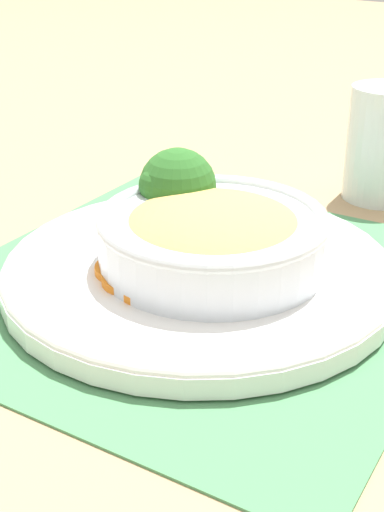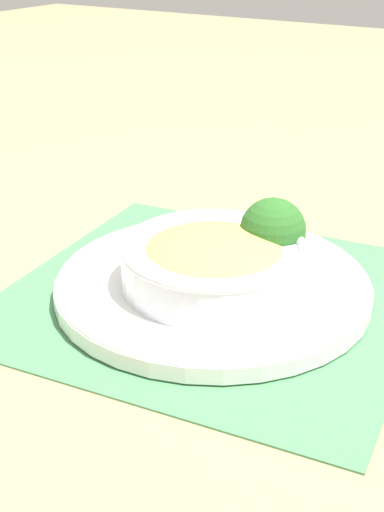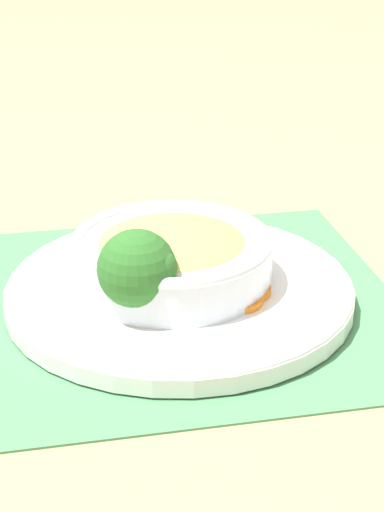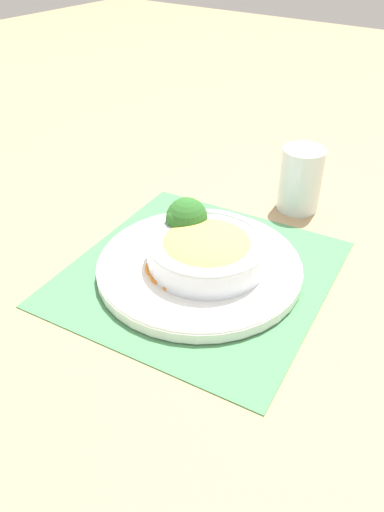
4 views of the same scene
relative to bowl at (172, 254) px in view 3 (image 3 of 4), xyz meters
The scene contains 8 objects.
ground_plane 0.05m from the bowl, 125.61° to the left, with size 4.00×4.00×0.00m, color tan.
placemat 0.05m from the bowl, 125.61° to the left, with size 0.45×0.43×0.00m.
plate 0.03m from the bowl, 125.61° to the left, with size 0.32×0.32×0.02m.
bowl is the anchor object (origin of this frame).
broccoli_floret 0.07m from the bowl, 62.41° to the left, with size 0.07×0.07×0.08m.
carrot_slice_near 0.08m from the bowl, 139.06° to the left, with size 0.05×0.05×0.01m.
carrot_slice_middle 0.08m from the bowl, 154.67° to the left, with size 0.05×0.05×0.01m.
carrot_slice_far 0.07m from the bowl, behind, with size 0.05×0.05×0.01m.
Camera 3 is at (0.05, 0.70, 0.38)m, focal length 60.00 mm.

